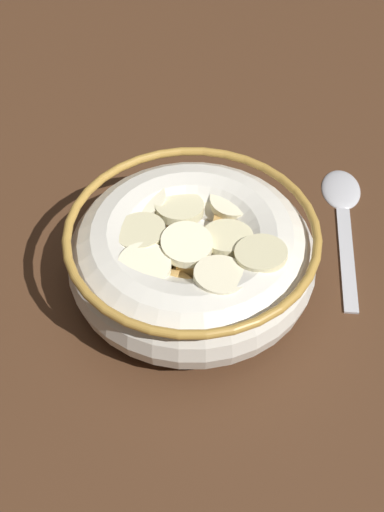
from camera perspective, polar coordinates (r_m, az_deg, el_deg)
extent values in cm
cube|color=#472B19|center=(49.18, 0.00, -3.09)|extent=(102.50, 102.50, 2.00)
cylinder|color=silver|center=(48.17, 0.00, -2.13)|extent=(9.12, 9.12, 0.60)
torus|color=silver|center=(46.25, 0.00, -0.15)|extent=(16.57, 16.57, 5.63)
torus|color=#B28438|center=(44.40, 0.00, 1.99)|extent=(16.68, 16.68, 0.60)
cylinder|color=white|center=(45.75, 0.00, 0.40)|extent=(13.20, 13.20, 0.40)
cube|color=#B78947|center=(46.68, 2.89, 2.71)|extent=(2.05, 2.04, 0.84)
cube|color=#B78947|center=(44.00, 0.11, -0.63)|extent=(1.87, 1.96, 1.04)
cube|color=#B78947|center=(43.75, -3.69, -1.59)|extent=(2.42, 2.43, 0.85)
cube|color=#AD7F42|center=(43.69, 6.31, -1.97)|extent=(2.61, 2.60, 1.05)
cube|color=tan|center=(43.11, -1.06, -2.48)|extent=(2.45, 2.48, 1.01)
cube|color=#B78947|center=(46.39, 6.76, 2.05)|extent=(2.50, 2.49, 0.88)
cube|color=#B78947|center=(46.31, -0.95, 2.51)|extent=(2.47, 2.45, 0.95)
cube|color=#B78947|center=(44.99, -2.04, 0.24)|extent=(1.97, 1.92, 0.94)
cube|color=tan|center=(45.16, 6.42, 0.51)|extent=(2.45, 2.44, 0.87)
cube|color=tan|center=(45.35, -6.84, 0.45)|extent=(2.57, 2.56, 0.98)
cube|color=tan|center=(45.32, 2.83, 1.16)|extent=(2.38, 2.35, 0.94)
cube|color=tan|center=(42.56, 1.48, -3.48)|extent=(2.50, 2.54, 1.06)
cube|color=#AD7F42|center=(41.97, -0.91, -4.16)|extent=(2.55, 2.55, 0.86)
cube|color=tan|center=(48.07, -4.48, 4.30)|extent=(2.41, 2.44, 0.98)
cube|color=#AD7F42|center=(48.26, 2.75, 4.64)|extent=(2.57, 2.57, 0.92)
cube|color=#B78947|center=(44.16, 4.00, -0.79)|extent=(2.50, 2.51, 0.88)
cube|color=tan|center=(43.00, 3.53, -2.46)|extent=(2.20, 2.21, 0.85)
cube|color=tan|center=(46.66, -4.75, 2.45)|extent=(2.46, 2.49, 0.97)
cube|color=#B78947|center=(42.36, -4.16, -3.51)|extent=(1.98, 2.02, 0.93)
cube|color=#AD7F42|center=(48.15, -0.59, 4.51)|extent=(2.48, 2.49, 0.84)
cylinder|color=beige|center=(44.58, -4.27, 1.90)|extent=(4.67, 4.64, 1.05)
cylinder|color=#F9EFC6|center=(41.99, 2.36, -1.77)|extent=(4.71, 4.73, 1.17)
cylinder|color=beige|center=(46.56, -1.04, 3.97)|extent=(4.70, 4.73, 1.25)
cylinder|color=beige|center=(44.71, 2.93, 1.45)|extent=(4.57, 4.60, 1.15)
cylinder|color=#F9EFC6|center=(47.24, 3.49, 4.59)|extent=(3.82, 3.85, 0.91)
cylinder|color=#F9EFC6|center=(47.25, -4.13, 4.66)|extent=(3.47, 3.51, 1.26)
cylinder|color=beige|center=(43.22, 5.71, 0.10)|extent=(3.55, 3.52, 1.18)
cylinder|color=#F9EFC6|center=(42.76, -3.94, -0.82)|extent=(4.57, 4.57, 0.96)
cylinder|color=#F9EFC6|center=(43.64, -0.80, 1.05)|extent=(4.65, 4.66, 1.07)
ellipsoid|color=#B7B7BC|center=(56.01, 12.24, 5.66)|extent=(3.96, 5.10, 0.80)
cube|color=#B7B7BC|center=(51.07, 12.67, -0.06)|extent=(3.06, 9.99, 0.36)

